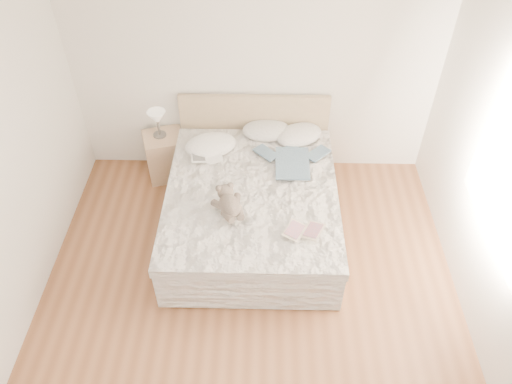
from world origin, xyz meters
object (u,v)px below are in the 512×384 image
at_px(nightstand, 166,155).
at_px(photo_book, 206,156).
at_px(teddy_bear, 230,211).
at_px(table_lamp, 157,119).
at_px(bed, 252,204).
at_px(childrens_book, 304,231).

height_order(nightstand, photo_book, photo_book).
bearing_deg(photo_book, teddy_bear, -83.02).
bearing_deg(table_lamp, bed, -37.86).
relative_size(table_lamp, photo_book, 0.92).
height_order(bed, table_lamp, bed).
relative_size(photo_book, childrens_book, 1.02).
relative_size(bed, childrens_book, 6.27).
bearing_deg(teddy_bear, nightstand, 100.07).
xyz_separation_m(bed, teddy_bear, (-0.20, -0.44, 0.34)).
relative_size(bed, table_lamp, 6.62).
height_order(bed, nightstand, bed).
distance_m(bed, nightstand, 1.33).
bearing_deg(nightstand, teddy_bear, -56.09).
relative_size(table_lamp, teddy_bear, 0.88).
height_order(table_lamp, photo_book, table_lamp).
distance_m(nightstand, teddy_bear, 1.56).
bearing_deg(bed, teddy_bear, -113.98).
relative_size(nightstand, childrens_book, 1.64).
relative_size(bed, photo_book, 6.12).
bearing_deg(table_lamp, photo_book, -37.78).
bearing_deg(bed, childrens_book, -53.36).
xyz_separation_m(bed, photo_book, (-0.50, 0.39, 0.32)).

